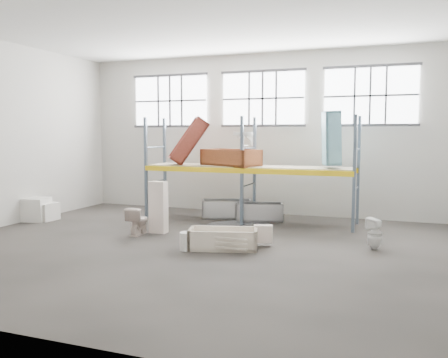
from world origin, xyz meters
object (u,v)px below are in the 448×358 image
at_px(bathtub_beige, 223,239).
at_px(blue_tub_upright, 331,138).
at_px(carton_near, 34,209).
at_px(toilet_white, 375,233).
at_px(steel_tub_left, 227,209).
at_px(toilet_beige, 138,221).
at_px(rust_tub_flat, 231,158).
at_px(bucket, 188,241).
at_px(steel_tub_right, 259,212).
at_px(cistern_tall, 158,207).

xyz_separation_m(bathtub_beige, blue_tub_upright, (1.83, 3.36, 2.17)).
bearing_deg(carton_near, toilet_white, -0.75).
height_order(bathtub_beige, steel_tub_left, steel_tub_left).
bearing_deg(toilet_beige, carton_near, -10.32).
distance_m(bathtub_beige, rust_tub_flat, 3.90).
xyz_separation_m(toilet_beige, blue_tub_upright, (4.35, 2.72, 2.04)).
relative_size(steel_tub_left, bucket, 3.78).
bearing_deg(steel_tub_right, blue_tub_upright, -6.24).
distance_m(bathtub_beige, blue_tub_upright, 4.40).
relative_size(bathtub_beige, blue_tub_upright, 1.05).
bearing_deg(steel_tub_right, carton_near, -158.99).
distance_m(bathtub_beige, toilet_beige, 2.60).
xyz_separation_m(bathtub_beige, carton_near, (-6.33, 1.24, 0.11)).
distance_m(toilet_beige, steel_tub_right, 3.74).
bearing_deg(rust_tub_flat, toilet_white, -28.68).
height_order(cistern_tall, steel_tub_right, cistern_tall).
xyz_separation_m(toilet_beige, toilet_white, (5.64, 0.48, -0.00)).
bearing_deg(toilet_beige, rust_tub_flat, -119.39).
xyz_separation_m(toilet_beige, bucket, (1.83, -1.02, -0.16)).
distance_m(rust_tub_flat, carton_near, 5.90).
xyz_separation_m(blue_tub_upright, bucket, (-2.51, -3.75, -2.20)).
height_order(bathtub_beige, cistern_tall, cistern_tall).
relative_size(bathtub_beige, cistern_tall, 1.14).
distance_m(toilet_white, bucket, 4.09).
bearing_deg(toilet_white, rust_tub_flat, -94.80).
xyz_separation_m(rust_tub_flat, blue_tub_upright, (2.88, -0.04, 0.57)).
xyz_separation_m(cistern_tall, carton_near, (-4.19, 0.23, -0.33)).
bearing_deg(bucket, blue_tub_upright, 56.14).
bearing_deg(carton_near, steel_tub_left, 25.51).
bearing_deg(cistern_tall, toilet_beige, -136.44).
relative_size(toilet_beige, toilet_white, 1.00).
xyz_separation_m(toilet_beige, rust_tub_flat, (1.47, 2.76, 1.47)).
distance_m(bathtub_beige, bucket, 0.78).
relative_size(bathtub_beige, carton_near, 1.94).
bearing_deg(toilet_beige, cistern_tall, -136.75).
xyz_separation_m(toilet_white, bucket, (-3.80, -1.51, -0.15)).
xyz_separation_m(cistern_tall, rust_tub_flat, (1.10, 2.39, 1.16)).
distance_m(cistern_tall, bucket, 2.07).
xyz_separation_m(bathtub_beige, toilet_beige, (-2.52, 0.64, 0.13)).
bearing_deg(toilet_white, bucket, -44.54).
bearing_deg(blue_tub_upright, toilet_white, -60.12).
height_order(toilet_beige, cistern_tall, cistern_tall).
height_order(toilet_white, rust_tub_flat, rust_tub_flat).
bearing_deg(bucket, toilet_white, 21.59).
distance_m(steel_tub_right, carton_near, 6.54).
distance_m(blue_tub_upright, carton_near, 8.68).
bearing_deg(bathtub_beige, blue_tub_upright, 45.85).
height_order(bathtub_beige, bucket, bathtub_beige).
relative_size(cistern_tall, bucket, 3.37).
height_order(rust_tub_flat, carton_near, rust_tub_flat).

